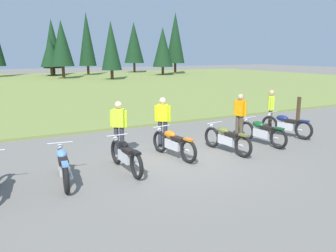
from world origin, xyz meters
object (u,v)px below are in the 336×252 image
(rider_near_row_end, at_px, (240,114))
(motorcycle_navy, at_px, (286,125))
(rider_in_hivis_vest, at_px, (119,125))
(motorcycle_black, at_px, (126,155))
(rider_with_back_turned, at_px, (271,108))
(motorcycle_british_green, at_px, (262,132))
(rider_checking_bike, at_px, (163,119))
(trail_marker_post, at_px, (298,111))
(motorcycle_sky_blue, at_px, (63,165))
(motorcycle_orange, at_px, (173,143))
(motorcycle_olive, at_px, (227,139))

(rider_near_row_end, bearing_deg, motorcycle_navy, -14.77)
(rider_in_hivis_vest, bearing_deg, motorcycle_black, -104.61)
(motorcycle_navy, bearing_deg, rider_with_back_turned, 81.47)
(motorcycle_british_green, distance_m, rider_checking_bike, 3.46)
(rider_checking_bike, xyz_separation_m, trail_marker_post, (7.00, 0.44, -0.33))
(motorcycle_navy, xyz_separation_m, rider_near_row_end, (-1.85, 0.49, 0.51))
(motorcycle_sky_blue, height_order, motorcycle_navy, same)
(motorcycle_british_green, height_order, rider_near_row_end, rider_near_row_end)
(motorcycle_orange, xyz_separation_m, rider_in_hivis_vest, (-1.33, 1.07, 0.51))
(rider_near_row_end, bearing_deg, rider_in_hivis_vest, 176.95)
(motorcycle_sky_blue, bearing_deg, motorcycle_olive, 2.84)
(motorcycle_orange, relative_size, rider_with_back_turned, 1.25)
(motorcycle_navy, distance_m, rider_in_hivis_vest, 6.48)
(motorcycle_orange, distance_m, motorcycle_british_green, 3.44)
(motorcycle_sky_blue, xyz_separation_m, rider_checking_bike, (3.68, 1.83, 0.51))
(motorcycle_black, distance_m, rider_near_row_end, 5.16)
(motorcycle_british_green, xyz_separation_m, rider_near_row_end, (-0.19, 0.95, 0.51))
(motorcycle_orange, height_order, rider_in_hivis_vest, rider_in_hivis_vest)
(motorcycle_olive, relative_size, rider_checking_bike, 1.26)
(rider_checking_bike, bearing_deg, rider_near_row_end, -8.33)
(motorcycle_navy, bearing_deg, trail_marker_post, 31.64)
(motorcycle_olive, distance_m, rider_checking_bike, 2.21)
(motorcycle_orange, distance_m, motorcycle_navy, 5.10)
(motorcycle_black, xyz_separation_m, trail_marker_post, (9.02, 2.17, 0.18))
(motorcycle_british_green, distance_m, motorcycle_navy, 1.72)
(motorcycle_sky_blue, xyz_separation_m, motorcycle_orange, (3.38, 0.58, 0.00))
(motorcycle_british_green, bearing_deg, rider_in_hivis_vest, 165.93)
(motorcycle_olive, relative_size, trail_marker_post, 1.71)
(motorcycle_black, bearing_deg, rider_checking_bike, 40.52)
(motorcycle_orange, xyz_separation_m, rider_with_back_turned, (5.23, 1.30, 0.51))
(motorcycle_olive, height_order, rider_with_back_turned, rider_with_back_turned)
(motorcycle_black, bearing_deg, motorcycle_navy, 6.80)
(rider_in_hivis_vest, bearing_deg, motorcycle_british_green, -14.07)
(motorcycle_black, distance_m, rider_in_hivis_vest, 1.68)
(motorcycle_black, relative_size, motorcycle_olive, 1.00)
(motorcycle_orange, height_order, motorcycle_navy, same)
(motorcycle_navy, relative_size, rider_near_row_end, 1.23)
(motorcycle_british_green, bearing_deg, motorcycle_sky_blue, -176.22)
(motorcycle_navy, relative_size, trail_marker_post, 1.68)
(trail_marker_post, bearing_deg, motorcycle_navy, -148.36)
(motorcycle_black, height_order, motorcycle_orange, same)
(motorcycle_british_green, relative_size, rider_in_hivis_vest, 1.26)
(motorcycle_sky_blue, height_order, trail_marker_post, trail_marker_post)
(motorcycle_orange, bearing_deg, rider_in_hivis_vest, 141.20)
(rider_with_back_turned, bearing_deg, motorcycle_navy, -98.53)
(motorcycle_sky_blue, height_order, motorcycle_olive, same)
(motorcycle_orange, distance_m, motorcycle_olive, 1.80)
(rider_near_row_end, relative_size, rider_with_back_turned, 1.00)
(motorcycle_british_green, distance_m, rider_with_back_turned, 2.35)
(motorcycle_orange, distance_m, rider_checking_bike, 1.39)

